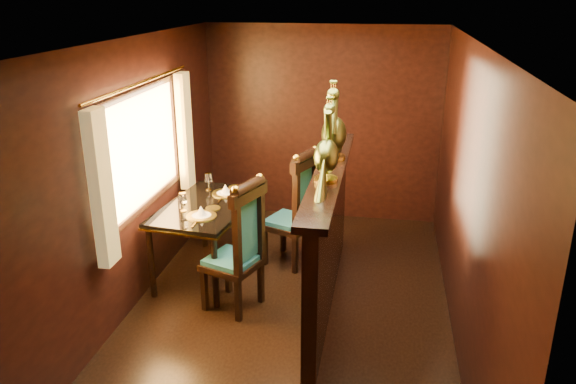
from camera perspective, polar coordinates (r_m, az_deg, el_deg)
name	(u,v)px	position (r m, az deg, el deg)	size (l,w,h in m)	color
ground	(289,313)	(5.45, 0.09, -12.18)	(5.00, 5.00, 0.00)	black
room_shell	(280,152)	(4.83, -0.86, 4.11)	(3.04, 5.04, 2.52)	black
partition	(328,234)	(5.34, 4.05, -4.28)	(0.26, 2.70, 1.36)	black
dining_table	(207,211)	(5.90, -8.21, -1.90)	(0.97, 1.44, 1.00)	black
chair_left	(242,243)	(5.20, -4.66, -5.23)	(0.62, 0.63, 1.33)	black
chair_right	(299,206)	(6.04, 1.11, -1.43)	(0.63, 0.64, 1.34)	black
peacock_left	(327,142)	(4.68, 3.94, 5.13)	(0.22, 0.59, 0.70)	#18492A
peacock_right	(334,119)	(5.30, 4.74, 7.40)	(0.25, 0.66, 0.79)	#18492A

